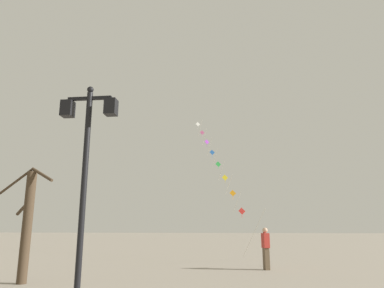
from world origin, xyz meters
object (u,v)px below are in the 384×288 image
(kite_flyer, at_px, (266,247))
(kite_train, at_px, (220,167))
(twin_lantern_lamp_post, at_px, (86,149))
(bare_tree, at_px, (27,223))

(kite_flyer, bearing_deg, kite_train, -0.77)
(twin_lantern_lamp_post, bearing_deg, bare_tree, 135.08)
(twin_lantern_lamp_post, relative_size, bare_tree, 1.39)
(twin_lantern_lamp_post, distance_m, kite_train, 16.25)
(twin_lantern_lamp_post, relative_size, kite_flyer, 3.01)
(kite_flyer, xyz_separation_m, bare_tree, (-8.00, -4.66, 0.98))
(twin_lantern_lamp_post, xyz_separation_m, kite_train, (2.57, 15.91, 2.09))
(kite_train, xyz_separation_m, kite_flyer, (2.18, -8.00, -4.74))
(bare_tree, bearing_deg, twin_lantern_lamp_post, -44.92)
(twin_lantern_lamp_post, xyz_separation_m, bare_tree, (-3.25, 3.24, -1.67))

